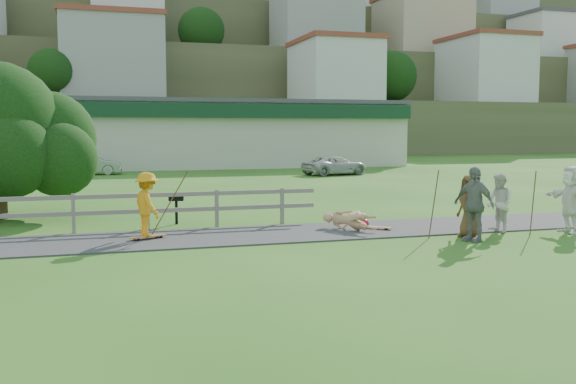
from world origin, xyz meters
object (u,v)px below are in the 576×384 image
at_px(spectator_a, 499,203).
at_px(car_white, 335,166).
at_px(spectator_c, 469,206).
at_px(skater_rider, 147,208).
at_px(spectator_b, 474,204).
at_px(spectator_d, 570,199).
at_px(car_silver, 90,165).
at_px(bbq, 176,209).
at_px(skater_fallen, 350,220).

distance_m(spectator_a, car_white, 22.96).
bearing_deg(spectator_c, skater_rider, -103.94).
height_order(spectator_b, spectator_d, spectator_b).
distance_m(spectator_b, car_silver, 29.92).
relative_size(spectator_c, car_silver, 0.43).
bearing_deg(spectator_b, skater_rider, -132.43).
bearing_deg(skater_rider, spectator_b, -126.75).
xyz_separation_m(spectator_c, car_white, (5.13, 23.17, -0.24)).
xyz_separation_m(spectator_c, spectator_d, (3.12, -0.12, 0.10)).
xyz_separation_m(spectator_a, bbq, (-8.42, 4.17, -0.35)).
bearing_deg(skater_fallen, spectator_a, -51.85).
relative_size(skater_rider, skater_fallen, 0.98).
xyz_separation_m(spectator_c, bbq, (-7.12, 4.70, -0.36)).
height_order(skater_rider, skater_fallen, skater_rider).
distance_m(spectator_b, car_white, 24.28).
bearing_deg(car_silver, skater_fallen, -159.55).
bearing_deg(spectator_d, bbq, -106.59).
height_order(spectator_d, car_white, spectator_d).
height_order(car_silver, bbq, car_silver).
distance_m(spectator_d, car_white, 23.37).
bearing_deg(skater_fallen, spectator_c, -68.68).
bearing_deg(car_silver, spectator_b, -156.35).
bearing_deg(spectator_c, spectator_a, 112.46).
bearing_deg(spectator_c, car_silver, -160.74).
bearing_deg(spectator_c, car_white, 167.58).
bearing_deg(spectator_b, spectator_d, 72.29).
xyz_separation_m(spectator_b, spectator_c, (0.21, 0.52, -0.12)).
distance_m(spectator_a, car_silver, 29.45).
relative_size(spectator_c, car_white, 0.39).
relative_size(skater_rider, spectator_d, 0.90).
xyz_separation_m(skater_rider, skater_fallen, (5.58, -0.11, -0.52)).
xyz_separation_m(spectator_b, spectator_d, (3.33, 0.40, -0.03)).
distance_m(skater_rider, spectator_b, 8.38).
bearing_deg(spectator_a, spectator_c, -66.66).
bearing_deg(bbq, spectator_d, -13.57).
height_order(skater_rider, car_silver, skater_rider).
height_order(skater_rider, spectator_d, spectator_d).
height_order(skater_fallen, spectator_d, spectator_d).
bearing_deg(skater_rider, spectator_d, -119.75).
distance_m(skater_rider, car_white, 24.97).
bearing_deg(spectator_c, spectator_b, -21.88).
bearing_deg(car_white, car_silver, 57.67).
bearing_deg(spectator_d, skater_fallen, -101.10).
relative_size(spectator_c, spectator_d, 0.90).
height_order(spectator_c, bbq, spectator_c).
xyz_separation_m(spectator_a, car_white, (3.83, 22.63, -0.23)).
bearing_deg(spectator_a, car_silver, -157.14).
bearing_deg(spectator_b, bbq, -151.69).
xyz_separation_m(car_white, bbq, (-12.25, -18.47, -0.12)).
relative_size(car_white, bbq, 4.48).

